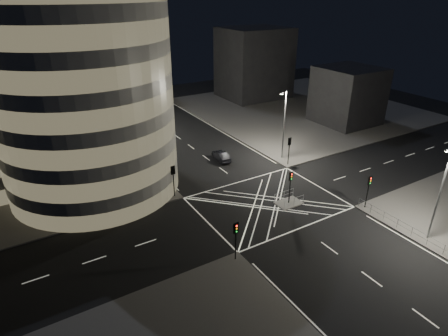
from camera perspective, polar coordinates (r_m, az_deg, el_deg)
ground at (r=44.49m, az=6.58°, el=-5.24°), size 120.00×120.00×0.00m
sidewalk_far_right at (r=80.88m, az=11.53°, el=8.93°), size 42.00×42.00×0.15m
central_island at (r=44.59m, az=9.81°, el=-5.28°), size 3.00×2.00×0.15m
office_tower_curved at (r=49.70m, az=-27.29°, el=11.20°), size 30.00×29.00×27.20m
office_block_rear at (r=72.78m, az=-30.02°, el=13.24°), size 24.00×16.00×22.00m
building_right_far at (r=87.14m, az=4.58°, el=15.67°), size 14.00×12.00×15.00m
building_right_near at (r=72.91m, az=18.30°, el=10.47°), size 10.00×10.00×10.00m
building_far_end at (r=91.09m, az=-18.83°, el=15.75°), size 18.00×8.00×18.00m
tree_a at (r=44.69m, az=-11.05°, el=2.00°), size 4.99×4.99×7.87m
tree_b at (r=50.07m, az=-13.50°, el=4.11°), size 4.97×4.97×7.63m
tree_c at (r=55.69m, az=-15.44°, el=5.46°), size 4.23×4.23×6.63m
tree_d at (r=61.03m, az=-17.16°, el=7.62°), size 5.68×5.68×8.08m
tree_e at (r=66.91m, az=-18.44°, el=8.15°), size 4.03×4.03×6.20m
traffic_signal_fl at (r=44.31m, az=-7.74°, el=-1.14°), size 0.55×0.22×4.00m
traffic_signal_nl at (r=33.95m, az=1.81°, el=-10.08°), size 0.55×0.22×4.00m
traffic_signal_fr at (r=52.96m, az=9.92°, el=3.32°), size 0.55×0.22×4.00m
traffic_signal_nr at (r=44.65m, az=21.19°, el=-2.56°), size 0.55×0.22×4.00m
traffic_signal_island at (r=43.21m, az=10.09°, el=-2.05°), size 0.55×0.22×4.00m
street_lamp_left_near at (r=47.49m, az=-11.19°, el=3.96°), size 1.25×0.25×10.00m
street_lamp_left_far at (r=63.91m, az=-17.03°, el=8.98°), size 1.25×0.25×10.00m
street_lamp_right_far at (r=53.99m, az=9.14°, el=6.80°), size 1.25×0.25×10.00m
street_lamp_right_near at (r=40.73m, az=30.09°, el=-3.05°), size 1.25×0.25×10.00m
railing_near_right at (r=42.85m, az=25.80°, el=-8.17°), size 0.06×11.70×1.10m
railing_island_south at (r=43.70m, az=10.63°, el=-5.09°), size 2.80×0.06×1.10m
railing_island_north at (r=44.85m, az=9.13°, el=-4.10°), size 2.80×0.06×1.10m
sedan at (r=54.58m, az=-0.44°, el=1.86°), size 1.96×4.28×1.36m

